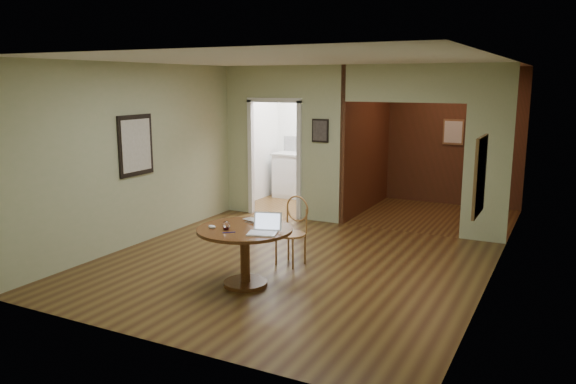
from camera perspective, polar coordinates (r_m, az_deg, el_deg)
The scene contains 11 objects.
floor at distance 7.53m, azimuth -0.37°, elevation -7.64°, with size 5.00×5.00×0.00m, color #3F2512.
room_shell at distance 10.21m, azimuth 5.36°, elevation 4.71°, with size 5.20×7.50×5.00m.
dining_table at distance 6.76m, azimuth -4.41°, elevation -5.19°, with size 1.14×1.14×0.72m.
chair at distance 7.54m, azimuth 0.53°, elevation -3.53°, with size 0.45×0.45×0.93m.
open_laptop at distance 6.47m, azimuth -2.37°, elevation -3.64°, with size 0.38×0.37×0.23m.
closed_laptop at distance 6.93m, azimuth -3.49°, elevation -3.05°, with size 0.36×0.23×0.03m, color #B4B4B9.
mouse at distance 6.72m, azimuth -7.75°, elevation -3.52°, with size 0.10×0.06×0.04m, color white.
wine_glass at distance 6.64m, azimuth -6.30°, elevation -3.41°, with size 0.09×0.09×0.10m, color white, non-canonical shape.
pen at distance 6.52m, azimuth -6.02°, elevation -4.10°, with size 0.01×0.01×0.15m, color #0E0D5B.
kitchen_cabinet at distance 11.67m, azimuth 3.30°, elevation 1.52°, with size 2.06×0.60×0.94m.
grocery_bag at distance 11.33m, azimuth 6.39°, elevation 4.31°, with size 0.29×0.25×0.29m, color beige.
Camera 1 is at (3.30, -6.32, 2.44)m, focal length 35.00 mm.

